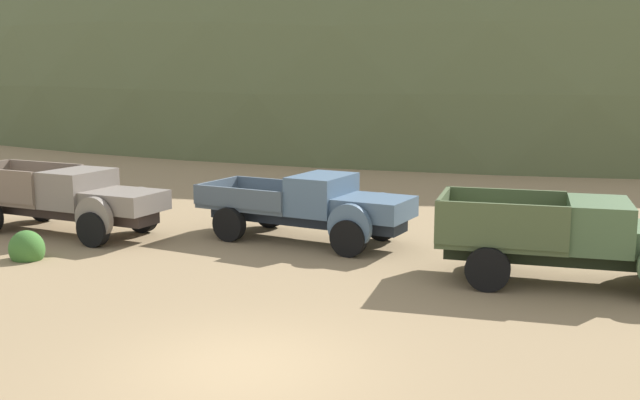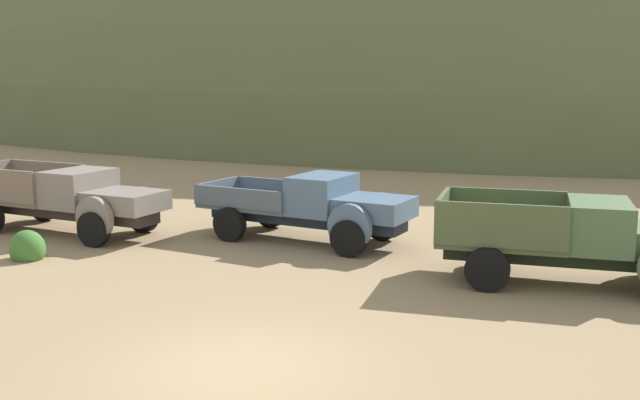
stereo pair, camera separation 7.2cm
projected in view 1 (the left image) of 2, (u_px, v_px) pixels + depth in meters
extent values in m
plane|color=#937A56|center=(242.00, 367.00, 11.56)|extent=(300.00, 300.00, 0.00)
ellipsoid|color=#56603D|center=(399.00, 124.00, 68.75)|extent=(106.88, 66.05, 55.68)
cube|color=#3D322D|center=(64.00, 211.00, 21.35)|extent=(6.24, 1.03, 0.36)
cube|color=slate|center=(125.00, 201.00, 20.29)|extent=(1.99, 1.67, 0.55)
cube|color=#B7B2A8|center=(152.00, 205.00, 19.91)|extent=(0.10, 1.12, 0.44)
cylinder|color=slate|center=(94.00, 219.00, 19.60)|extent=(1.20, 0.20, 1.20)
cylinder|color=slate|center=(141.00, 207.00, 21.32)|extent=(1.20, 0.20, 1.20)
cube|color=slate|center=(78.00, 188.00, 20.98)|extent=(1.47, 1.90, 1.05)
cube|color=black|center=(95.00, 182.00, 20.66)|extent=(0.08, 1.59, 0.59)
cube|color=#746354|center=(22.00, 198.00, 22.03)|extent=(3.18, 2.02, 0.12)
cube|color=#746354|center=(45.00, 177.00, 22.81)|extent=(3.14, 0.16, 0.95)
cylinder|color=black|center=(93.00, 229.00, 19.60)|extent=(0.96, 0.30, 0.96)
cylinder|color=black|center=(142.00, 216.00, 21.42)|extent=(0.96, 0.30, 0.96)
cylinder|color=black|center=(42.00, 206.00, 23.12)|extent=(0.96, 0.30, 0.96)
cube|color=#262D39|center=(305.00, 217.00, 20.31)|extent=(5.79, 1.13, 0.36)
cube|color=slate|center=(375.00, 208.00, 19.24)|extent=(1.87, 1.76, 0.55)
cube|color=#B7B2A8|center=(405.00, 212.00, 18.84)|extent=(0.11, 1.17, 0.44)
cylinder|color=slate|center=(349.00, 227.00, 18.54)|extent=(1.20, 0.22, 1.20)
cylinder|color=slate|center=(381.00, 214.00, 20.29)|extent=(1.20, 0.22, 1.20)
cube|color=slate|center=(322.00, 194.00, 19.94)|extent=(1.39, 2.00, 1.05)
cube|color=black|center=(342.00, 188.00, 19.62)|extent=(0.10, 1.66, 0.59)
cube|color=#4D5B67|center=(257.00, 204.00, 21.01)|extent=(2.97, 2.13, 0.12)
cube|color=#4D5B67|center=(237.00, 198.00, 20.07)|extent=(2.92, 0.19, 0.55)
cube|color=#4D5B67|center=(276.00, 188.00, 21.84)|extent=(2.92, 0.19, 0.55)
cube|color=#4D5B67|center=(218.00, 189.00, 21.61)|extent=(0.16, 2.05, 0.55)
cylinder|color=black|center=(348.00, 238.00, 18.54)|extent=(0.97, 0.31, 0.96)
cylinder|color=black|center=(382.00, 223.00, 20.38)|extent=(0.97, 0.31, 0.96)
cylinder|color=black|center=(229.00, 224.00, 20.27)|extent=(0.97, 0.31, 0.96)
cylinder|color=black|center=(270.00, 212.00, 22.12)|extent=(0.97, 0.31, 0.96)
cube|color=#232B1B|center=(572.00, 255.00, 16.10)|extent=(5.61, 1.98, 0.36)
cube|color=#47603D|center=(599.00, 225.00, 15.83)|extent=(1.63, 2.21, 1.05)
cube|color=black|center=(628.00, 217.00, 15.64)|extent=(0.36, 1.69, 0.59)
cube|color=#495735|center=(502.00, 240.00, 16.47)|extent=(3.13, 2.58, 0.12)
cube|color=#495735|center=(501.00, 226.00, 15.39)|extent=(2.76, 0.61, 0.95)
cube|color=#495735|center=(504.00, 209.00, 17.37)|extent=(2.76, 0.61, 0.95)
cube|color=#495735|center=(443.00, 214.00, 16.75)|extent=(0.48, 2.08, 0.95)
cylinder|color=black|center=(488.00, 269.00, 15.57)|extent=(1.00, 0.45, 0.96)
cylinder|color=black|center=(493.00, 247.00, 17.64)|extent=(1.00, 0.45, 0.96)
ellipsoid|color=#3D702D|center=(27.00, 249.00, 18.30)|extent=(0.93, 0.84, 0.96)
ellipsoid|color=#3D702D|center=(27.00, 253.00, 18.28)|extent=(0.60, 0.54, 0.66)
ellipsoid|color=#3D702D|center=(26.00, 250.00, 18.27)|extent=(0.83, 0.75, 0.87)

